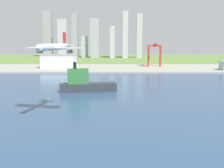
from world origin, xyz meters
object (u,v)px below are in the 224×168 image
object	(u,v)px
container_barge	(85,83)
port_crane_red	(156,50)
airplane_landing	(54,47)
warehouse_main	(60,61)

from	to	relation	value
container_barge	port_crane_red	distance (m)	263.52
airplane_landing	port_crane_red	bearing A→B (deg)	71.26
airplane_landing	warehouse_main	size ratio (longest dim) A/B	0.75
airplane_landing	container_barge	size ratio (longest dim) A/B	0.77
container_barge	port_crane_red	world-z (taller)	port_crane_red
airplane_landing	port_crane_red	world-z (taller)	airplane_landing
port_crane_red	warehouse_main	size ratio (longest dim) A/B	0.79
container_barge	warehouse_main	distance (m)	227.54
port_crane_red	container_barge	bearing A→B (deg)	-113.70
port_crane_red	warehouse_main	xyz separation A→B (m)	(-171.74, -22.68, -18.46)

